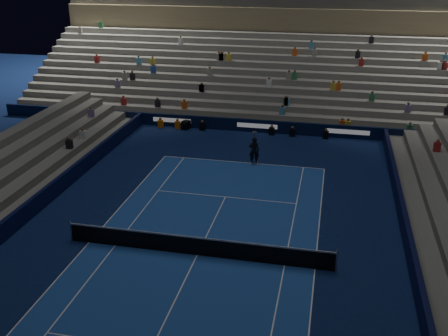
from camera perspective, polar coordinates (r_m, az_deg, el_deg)
ground at (r=24.75m, az=-2.97°, el=-9.55°), size 90.00×90.00×0.00m
court_surface at (r=24.74m, az=-2.97°, el=-9.54°), size 10.97×23.77×0.01m
sponsor_barrier_far at (r=41.08m, az=3.69°, el=4.64°), size 44.00×0.25×1.00m
sponsor_barrier_east at (r=24.17m, az=20.24°, el=-10.57°), size 0.25×37.00×1.00m
sponsor_barrier_west at (r=28.34m, az=-22.41°, el=-5.79°), size 0.25×37.00×1.00m
grandstand_main at (r=49.38m, az=5.47°, el=11.12°), size 44.00×15.20×11.20m
tennis_net at (r=24.48m, az=-3.00°, el=-8.55°), size 12.90×0.10×1.10m
tennis_player at (r=34.57m, az=3.33°, el=1.91°), size 0.73×0.51×1.90m
broadcast_camera at (r=41.83m, az=-4.21°, el=4.75°), size 0.69×1.06×0.69m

